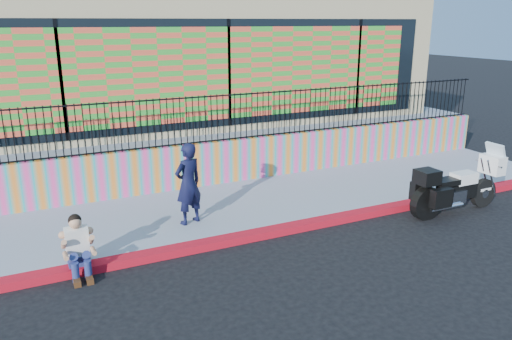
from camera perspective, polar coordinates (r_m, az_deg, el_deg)
ground at (r=10.63m, az=5.79°, el=-6.63°), size 90.00×90.00×0.00m
red_curb at (r=10.60m, az=5.81°, el=-6.25°), size 16.00×0.30×0.15m
sidewalk at (r=11.94m, az=1.69°, el=-3.50°), size 16.00×3.00×0.15m
mural_wall at (r=13.12m, az=-1.48°, el=1.23°), size 16.00×0.20×1.10m
metal_fence at (r=12.86m, az=-1.52°, el=6.18°), size 15.80×0.04×1.20m
elevated_platform at (r=17.79m, az=-8.26°, el=4.92°), size 16.00×10.00×1.25m
storefront_building at (r=17.25m, az=-8.40°, el=13.35°), size 14.00×8.06×4.00m
police_motorcycle at (r=12.04m, az=21.82°, el=-1.75°), size 2.43×0.80×1.51m
police_officer at (r=10.26m, az=-7.74°, el=-1.57°), size 0.72×0.59×1.71m
seated_man at (r=9.01m, az=-19.58°, el=-8.87°), size 0.54×0.71×1.06m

